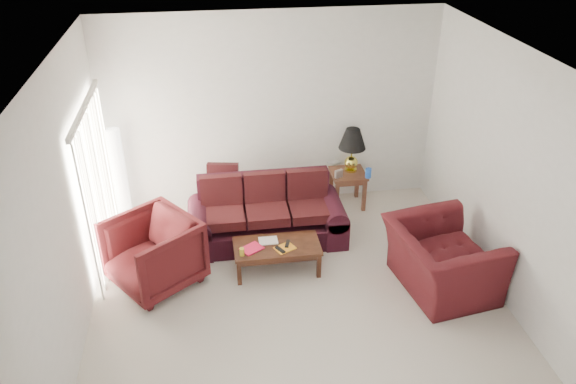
% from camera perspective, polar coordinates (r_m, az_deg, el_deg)
% --- Properties ---
extents(floor, '(5.00, 5.00, 0.00)m').
position_cam_1_polar(floor, '(7.09, 1.04, -10.79)').
color(floor, beige).
rests_on(floor, ground).
extents(blinds, '(0.10, 2.00, 2.16)m').
position_cam_1_polar(blinds, '(7.65, -18.76, 0.51)').
color(blinds, silver).
rests_on(blinds, ground).
extents(sofa, '(2.29, 1.16, 0.90)m').
position_cam_1_polar(sofa, '(7.89, -2.19, -2.15)').
color(sofa, black).
rests_on(sofa, ground).
extents(throw_pillow, '(0.49, 0.30, 0.47)m').
position_cam_1_polar(throw_pillow, '(8.24, -6.63, 1.38)').
color(throw_pillow, black).
rests_on(throw_pillow, sofa).
extents(end_table, '(0.56, 0.56, 0.57)m').
position_cam_1_polar(end_table, '(8.87, 6.04, 0.35)').
color(end_table, '#4D241A').
rests_on(end_table, ground).
extents(table_lamp, '(0.44, 0.44, 0.70)m').
position_cam_1_polar(table_lamp, '(8.65, 6.50, 4.25)').
color(table_lamp, gold).
rests_on(table_lamp, end_table).
extents(clock, '(0.13, 0.09, 0.12)m').
position_cam_1_polar(clock, '(8.55, 5.18, 1.86)').
color(clock, silver).
rests_on(clock, end_table).
extents(blue_canister, '(0.11, 0.11, 0.15)m').
position_cam_1_polar(blue_canister, '(8.59, 8.16, 1.92)').
color(blue_canister, '#1A4BAD').
rests_on(blue_canister, end_table).
extents(picture_frame, '(0.20, 0.22, 0.06)m').
position_cam_1_polar(picture_frame, '(8.83, 4.69, 3.02)').
color(picture_frame, '#B7B8BC').
rests_on(picture_frame, end_table).
extents(floor_lamp, '(0.32, 0.32, 1.51)m').
position_cam_1_polar(floor_lamp, '(8.56, -16.75, 1.57)').
color(floor_lamp, white).
rests_on(floor_lamp, ground).
extents(armchair_left, '(1.40, 1.39, 0.92)m').
position_cam_1_polar(armchair_left, '(7.27, -13.53, -6.04)').
color(armchair_left, '#3F0E10').
rests_on(armchair_left, ground).
extents(armchair_right, '(1.32, 1.46, 0.84)m').
position_cam_1_polar(armchair_right, '(7.28, 15.32, -6.62)').
color(armchair_right, '#3C0D11').
rests_on(armchair_right, ground).
extents(coffee_table, '(1.22, 0.78, 0.39)m').
position_cam_1_polar(coffee_table, '(7.44, -1.13, -6.65)').
color(coffee_table, black).
rests_on(coffee_table, ground).
extents(magazine_red, '(0.34, 0.32, 0.02)m').
position_cam_1_polar(magazine_red, '(7.26, -3.70, -5.76)').
color(magazine_red, red).
rests_on(magazine_red, coffee_table).
extents(magazine_white, '(0.25, 0.19, 0.01)m').
position_cam_1_polar(magazine_white, '(7.40, -2.03, -4.97)').
color(magazine_white, silver).
rests_on(magazine_white, coffee_table).
extents(magazine_orange, '(0.30, 0.28, 0.01)m').
position_cam_1_polar(magazine_orange, '(7.26, -0.33, -5.71)').
color(magazine_orange, orange).
rests_on(magazine_orange, coffee_table).
extents(remote_a, '(0.13, 0.17, 0.02)m').
position_cam_1_polar(remote_a, '(7.19, -0.80, -5.87)').
color(remote_a, black).
rests_on(remote_a, coffee_table).
extents(remote_b, '(0.09, 0.17, 0.02)m').
position_cam_1_polar(remote_b, '(7.30, -0.06, -5.26)').
color(remote_b, black).
rests_on(remote_b, coffee_table).
extents(yellow_glass, '(0.08, 0.08, 0.11)m').
position_cam_1_polar(yellow_glass, '(7.13, -4.70, -6.08)').
color(yellow_glass, yellow).
rests_on(yellow_glass, coffee_table).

